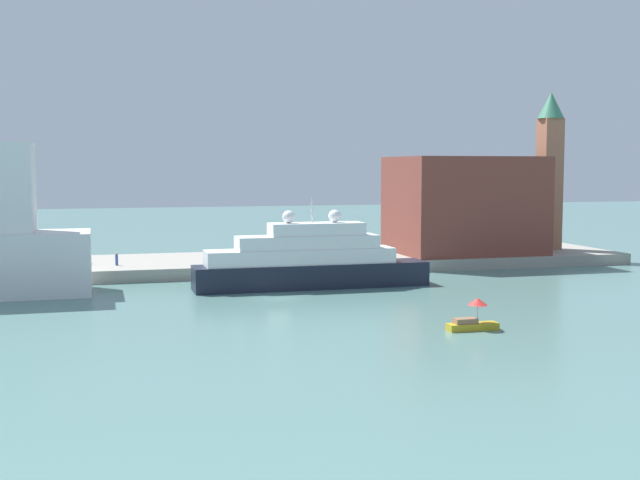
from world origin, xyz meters
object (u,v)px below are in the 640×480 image
harbor_building (464,205)px  small_motorboat (473,319)px  large_yacht (309,262)px  parked_car (72,259)px  mooring_bollard (246,263)px  person_figure (117,259)px  bell_tower (550,164)px

harbor_building → small_motorboat: bearing=-114.5°
large_yacht → parked_car: size_ratio=7.05×
parked_car → mooring_bollard: size_ratio=5.93×
parked_car → mooring_bollard: 22.26m
person_figure → mooring_bollard: size_ratio=2.49×
bell_tower → person_figure: (-63.15, -3.56, -11.97)m
large_yacht → parked_car: large_yacht is taller
parked_car → small_motorboat: bearing=-52.8°
parked_car → harbor_building: bearing=0.4°
large_yacht → harbor_building: (27.78, 17.55, 5.45)m
small_motorboat → parked_car: 56.07m
parked_car → person_figure: size_ratio=2.38×
bell_tower → person_figure: bearing=-176.8°
large_yacht → parked_car: (-26.60, 17.21, -0.79)m
harbor_building → mooring_bollard: (-33.18, -7.09, -6.58)m
small_motorboat → harbor_building: bearing=65.5°
large_yacht → harbor_building: harbor_building is taller
large_yacht → bell_tower: 47.13m
mooring_bollard → large_yacht: bearing=-62.7°
bell_tower → mooring_bollard: bearing=-170.7°
small_motorboat → harbor_building: 49.95m
large_yacht → bell_tower: bell_tower is taller
small_motorboat → harbor_building: (20.46, 44.95, 7.46)m
large_yacht → parked_car: bearing=147.1°
harbor_building → parked_car: (-54.39, -0.34, -6.24)m
large_yacht → mooring_bollard: (-5.40, 10.46, -1.13)m
small_motorboat → person_figure: size_ratio=2.74×
small_motorboat → parked_car: size_ratio=1.15×
large_yacht → harbor_building: size_ratio=1.38×
person_figure → mooring_bollard: 16.33m
small_motorboat → person_figure: bearing=124.1°
large_yacht → bell_tower: (41.98, 18.22, 11.26)m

